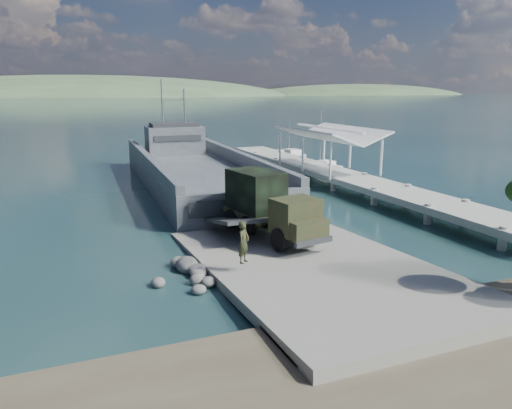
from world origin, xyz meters
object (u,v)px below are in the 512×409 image
Objects in this scene: pier at (333,167)px; sailboat_near at (321,167)px; sailboat_far at (289,155)px; landing_craft at (196,176)px; soldier at (244,250)px; military_truck at (268,205)px.

pier is 8.25m from sailboat_near.
sailboat_near is at bearing -97.48° from sailboat_far.
sailboat_near is at bearing 15.54° from landing_craft.
soldier is (-16.55, -19.44, -0.11)m from pier.
sailboat_near is 10.10m from sailboat_far.
military_truck is at bearing -138.23° from sailboat_near.
sailboat_far is (20.68, 37.04, -1.10)m from soldier.
sailboat_far is at bearing 42.55° from landing_craft.
landing_craft is at bearing -141.85° from sailboat_far.
sailboat_near reaches higher than pier.
landing_craft is at bearing 160.75° from pier.
landing_craft is 18.86m from military_truck.
sailboat_far reaches higher than sailboat_near.
landing_craft is 15.56m from sailboat_near.
landing_craft reaches higher than soldier.
military_truck reaches higher than soldier.
sailboat_near is 0.92× the size of sailboat_far.
pier is at bearing -16.04° from landing_craft.
pier is 5.50× the size of military_truck.
landing_craft is 4.51× the size of military_truck.
soldier is at bearing -138.00° from sailboat_near.
sailboat_near reaches higher than military_truck.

